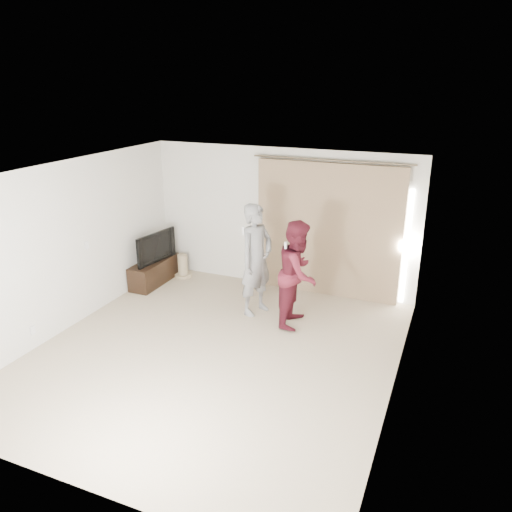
{
  "coord_description": "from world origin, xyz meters",
  "views": [
    {
      "loc": [
        2.98,
        -5.59,
        3.75
      ],
      "look_at": [
        0.15,
        1.2,
        1.11
      ],
      "focal_mm": 35.0,
      "sensor_mm": 36.0,
      "label": 1
    }
  ],
  "objects_px": {
    "tv": "(152,246)",
    "person_man": "(256,260)",
    "person_woman": "(298,273)",
    "tv_console": "(154,272)"
  },
  "relations": [
    {
      "from": "tv",
      "to": "person_man",
      "type": "bearing_deg",
      "value": -90.92
    },
    {
      "from": "person_woman",
      "to": "tv",
      "type": "bearing_deg",
      "value": 170.15
    },
    {
      "from": "tv",
      "to": "person_woman",
      "type": "bearing_deg",
      "value": -90.64
    },
    {
      "from": "tv_console",
      "to": "person_man",
      "type": "xyz_separation_m",
      "value": [
        2.3,
        -0.41,
        0.71
      ]
    },
    {
      "from": "person_woman",
      "to": "person_man",
      "type": "bearing_deg",
      "value": 171.02
    },
    {
      "from": "tv_console",
      "to": "tv",
      "type": "relative_size",
      "value": 1.18
    },
    {
      "from": "person_man",
      "to": "person_woman",
      "type": "distance_m",
      "value": 0.77
    },
    {
      "from": "tv_console",
      "to": "tv",
      "type": "xyz_separation_m",
      "value": [
        0.0,
        0.0,
        0.51
      ]
    },
    {
      "from": "tv",
      "to": "person_woman",
      "type": "xyz_separation_m",
      "value": [
        3.06,
        -0.53,
        0.12
      ]
    },
    {
      "from": "tv_console",
      "to": "person_woman",
      "type": "height_order",
      "value": "person_woman"
    }
  ]
}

